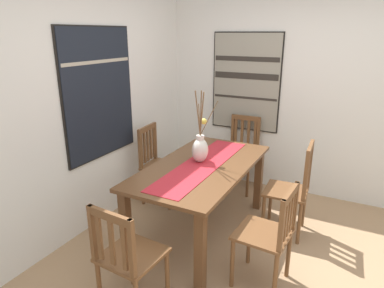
{
  "coord_description": "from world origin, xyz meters",
  "views": [
    {
      "loc": [
        -2.51,
        -0.68,
        2.02
      ],
      "look_at": [
        0.34,
        0.8,
        0.96
      ],
      "focal_mm": 31.75,
      "sensor_mm": 36.0,
      "label": 1
    }
  ],
  "objects_px": {
    "chair_2": "(292,188)",
    "painting_on_side_wall": "(246,82)",
    "dining_table": "(202,175)",
    "chair_4": "(127,257)",
    "chair_1": "(270,233)",
    "chair_3": "(157,162)",
    "centerpiece_vase": "(200,148)",
    "painting_on_back_wall": "(99,94)",
    "chair_0": "(241,152)"
  },
  "relations": [
    {
      "from": "dining_table",
      "to": "chair_3",
      "type": "relative_size",
      "value": 1.8
    },
    {
      "from": "chair_2",
      "to": "chair_3",
      "type": "distance_m",
      "value": 1.63
    },
    {
      "from": "centerpiece_vase",
      "to": "chair_3",
      "type": "bearing_deg",
      "value": 64.52
    },
    {
      "from": "dining_table",
      "to": "chair_1",
      "type": "relative_size",
      "value": 1.92
    },
    {
      "from": "chair_1",
      "to": "chair_4",
      "type": "xyz_separation_m",
      "value": [
        -0.76,
        0.84,
        -0.01
      ]
    },
    {
      "from": "chair_0",
      "to": "chair_2",
      "type": "bearing_deg",
      "value": -134.25
    },
    {
      "from": "chair_3",
      "to": "chair_4",
      "type": "xyz_separation_m",
      "value": [
        -1.63,
        -0.8,
        -0.02
      ]
    },
    {
      "from": "chair_0",
      "to": "chair_1",
      "type": "relative_size",
      "value": 1.09
    },
    {
      "from": "chair_0",
      "to": "dining_table",
      "type": "bearing_deg",
      "value": -179.25
    },
    {
      "from": "chair_1",
      "to": "chair_4",
      "type": "distance_m",
      "value": 1.13
    },
    {
      "from": "chair_2",
      "to": "painting_on_back_wall",
      "type": "relative_size",
      "value": 0.74
    },
    {
      "from": "chair_3",
      "to": "painting_on_side_wall",
      "type": "distance_m",
      "value": 1.56
    },
    {
      "from": "dining_table",
      "to": "chair_1",
      "type": "bearing_deg",
      "value": -118.6
    },
    {
      "from": "centerpiece_vase",
      "to": "chair_2",
      "type": "xyz_separation_m",
      "value": [
        0.37,
        -0.87,
        -0.41
      ]
    },
    {
      "from": "dining_table",
      "to": "chair_4",
      "type": "relative_size",
      "value": 1.89
    },
    {
      "from": "chair_1",
      "to": "chair_2",
      "type": "bearing_deg",
      "value": 0.41
    },
    {
      "from": "chair_0",
      "to": "chair_2",
      "type": "distance_m",
      "value": 1.17
    },
    {
      "from": "chair_0",
      "to": "chair_4",
      "type": "relative_size",
      "value": 1.07
    },
    {
      "from": "chair_0",
      "to": "chair_1",
      "type": "bearing_deg",
      "value": -153.5
    },
    {
      "from": "dining_table",
      "to": "chair_4",
      "type": "xyz_separation_m",
      "value": [
        -1.22,
        0.01,
        -0.17
      ]
    },
    {
      "from": "painting_on_back_wall",
      "to": "chair_3",
      "type": "bearing_deg",
      "value": -28.0
    },
    {
      "from": "painting_on_side_wall",
      "to": "dining_table",
      "type": "bearing_deg",
      "value": -177.07
    },
    {
      "from": "centerpiece_vase",
      "to": "painting_on_back_wall",
      "type": "bearing_deg",
      "value": 101.63
    },
    {
      "from": "centerpiece_vase",
      "to": "chair_2",
      "type": "distance_m",
      "value": 1.03
    },
    {
      "from": "chair_2",
      "to": "painting_on_back_wall",
      "type": "bearing_deg",
      "value": 106.94
    },
    {
      "from": "chair_1",
      "to": "chair_4",
      "type": "relative_size",
      "value": 0.99
    },
    {
      "from": "chair_0",
      "to": "painting_on_side_wall",
      "type": "height_order",
      "value": "painting_on_side_wall"
    },
    {
      "from": "painting_on_back_wall",
      "to": "chair_1",
      "type": "bearing_deg",
      "value": -98.41
    },
    {
      "from": "chair_3",
      "to": "painting_on_side_wall",
      "type": "bearing_deg",
      "value": -34.86
    },
    {
      "from": "dining_table",
      "to": "painting_on_back_wall",
      "type": "distance_m",
      "value": 1.36
    },
    {
      "from": "painting_on_side_wall",
      "to": "chair_2",
      "type": "bearing_deg",
      "value": -139.25
    },
    {
      "from": "chair_0",
      "to": "painting_on_back_wall",
      "type": "relative_size",
      "value": 0.72
    },
    {
      "from": "chair_2",
      "to": "chair_1",
      "type": "bearing_deg",
      "value": -179.59
    },
    {
      "from": "chair_0",
      "to": "chair_3",
      "type": "bearing_deg",
      "value": 136.25
    },
    {
      "from": "chair_2",
      "to": "painting_on_back_wall",
      "type": "distance_m",
      "value": 2.22
    },
    {
      "from": "chair_1",
      "to": "painting_on_side_wall",
      "type": "xyz_separation_m",
      "value": [
        1.92,
        0.9,
        0.91
      ]
    },
    {
      "from": "chair_4",
      "to": "painting_on_back_wall",
      "type": "distance_m",
      "value": 1.79
    },
    {
      "from": "centerpiece_vase",
      "to": "painting_on_back_wall",
      "type": "distance_m",
      "value": 1.2
    },
    {
      "from": "chair_1",
      "to": "painting_on_side_wall",
      "type": "height_order",
      "value": "painting_on_side_wall"
    },
    {
      "from": "chair_3",
      "to": "chair_2",
      "type": "bearing_deg",
      "value": -89.68
    },
    {
      "from": "dining_table",
      "to": "chair_0",
      "type": "relative_size",
      "value": 1.76
    },
    {
      "from": "chair_2",
      "to": "chair_3",
      "type": "relative_size",
      "value": 1.04
    },
    {
      "from": "chair_4",
      "to": "dining_table",
      "type": "bearing_deg",
      "value": -0.34
    },
    {
      "from": "painting_on_side_wall",
      "to": "chair_1",
      "type": "bearing_deg",
      "value": -154.79
    },
    {
      "from": "chair_3",
      "to": "dining_table",
      "type": "bearing_deg",
      "value": -117.33
    },
    {
      "from": "centerpiece_vase",
      "to": "painting_on_side_wall",
      "type": "xyz_separation_m",
      "value": [
        1.41,
        0.03,
        0.48
      ]
    },
    {
      "from": "chair_0",
      "to": "painting_on_back_wall",
      "type": "distance_m",
      "value": 2.0
    },
    {
      "from": "centerpiece_vase",
      "to": "chair_3",
      "type": "relative_size",
      "value": 0.78
    },
    {
      "from": "chair_2",
      "to": "painting_on_side_wall",
      "type": "relative_size",
      "value": 0.78
    },
    {
      "from": "chair_0",
      "to": "chair_3",
      "type": "height_order",
      "value": "chair_0"
    }
  ]
}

